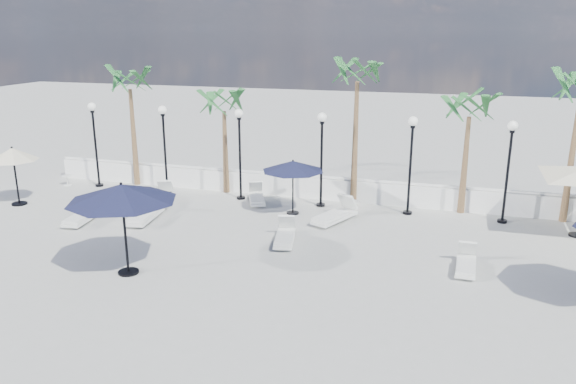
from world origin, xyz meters
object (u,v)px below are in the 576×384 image
(lounger_4, at_px, (335,215))
(lounger_5, at_px, (285,236))
(parasol_navy_mid, at_px, (293,166))
(parasol_cream_small, at_px, (13,155))
(parasol_navy_left, at_px, (122,193))
(lounger_1, at_px, (83,215))
(lounger_0, at_px, (146,214))
(lounger_6, at_px, (466,264))
(lounger_3, at_px, (163,198))
(lounger_2, at_px, (257,197))

(lounger_4, bearing_deg, lounger_5, -91.56)
(parasol_navy_mid, relative_size, parasol_cream_small, 0.99)
(parasol_navy_left, bearing_deg, lounger_5, 44.76)
(lounger_1, relative_size, lounger_5, 1.05)
(lounger_1, height_order, parasol_navy_left, parasol_navy_left)
(lounger_4, bearing_deg, lounger_0, -141.61)
(lounger_4, height_order, lounger_6, lounger_4)
(lounger_3, height_order, parasol_cream_small, parasol_cream_small)
(lounger_1, distance_m, parasol_cream_small, 4.44)
(lounger_1, relative_size, parasol_navy_mid, 0.85)
(lounger_1, distance_m, lounger_2, 6.85)
(parasol_navy_left, bearing_deg, parasol_cream_small, 149.96)
(parasol_navy_left, xyz_separation_m, parasol_navy_mid, (3.12, 6.78, -0.56))
(lounger_3, bearing_deg, lounger_0, -98.09)
(lounger_0, xyz_separation_m, parasol_cream_small, (-6.07, 0.28, 1.82))
(lounger_0, relative_size, parasol_cream_small, 0.92)
(lounger_0, bearing_deg, parasol_cream_small, 170.22)
(lounger_0, distance_m, lounger_5, 5.76)
(parasol_navy_left, height_order, parasol_cream_small, parasol_navy_left)
(lounger_3, xyz_separation_m, parasol_navy_left, (2.42, -6.49, 2.23))
(parasol_navy_mid, bearing_deg, lounger_0, -154.77)
(parasol_navy_left, relative_size, parasol_navy_mid, 1.31)
(lounger_4, xyz_separation_m, parasol_navy_left, (-4.91, -6.30, 2.20))
(parasol_cream_small, bearing_deg, lounger_2, 18.26)
(lounger_5, height_order, parasol_navy_left, parasol_navy_left)
(parasol_navy_left, distance_m, parasol_cream_small, 9.31)
(lounger_3, height_order, lounger_6, lounger_3)
(lounger_1, xyz_separation_m, lounger_5, (7.90, 0.14, -0.01))
(lounger_6, xyz_separation_m, parasol_cream_small, (-17.67, 1.57, 1.87))
(lounger_1, relative_size, lounger_6, 1.17)
(lounger_5, bearing_deg, lounger_3, 143.79)
(lounger_1, bearing_deg, lounger_5, -5.92)
(lounger_2, xyz_separation_m, parasol_navy_mid, (1.85, -0.96, 1.68))
(lounger_0, distance_m, lounger_6, 11.67)
(lounger_2, xyz_separation_m, lounger_3, (-3.69, -1.24, 0.02))
(lounger_2, bearing_deg, lounger_1, -165.82)
(lounger_6, bearing_deg, lounger_4, 147.25)
(parasol_navy_left, height_order, parasol_navy_mid, parasol_navy_left)
(lounger_6, bearing_deg, lounger_0, 175.25)
(parasol_navy_left, bearing_deg, parasol_navy_mid, 65.29)
(lounger_0, relative_size, parasol_navy_left, 0.70)
(lounger_0, bearing_deg, lounger_2, 38.81)
(lounger_2, height_order, lounger_6, lounger_2)
(lounger_4, distance_m, parasol_navy_mid, 2.47)
(lounger_0, height_order, lounger_4, lounger_0)
(lounger_2, xyz_separation_m, lounger_5, (2.46, -4.03, 0.01))
(lounger_2, bearing_deg, parasol_cream_small, 174.89)
(lounger_1, height_order, lounger_4, lounger_4)
(lounger_4, height_order, parasol_cream_small, parasol_cream_small)
(lounger_4, bearing_deg, lounger_2, -178.73)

